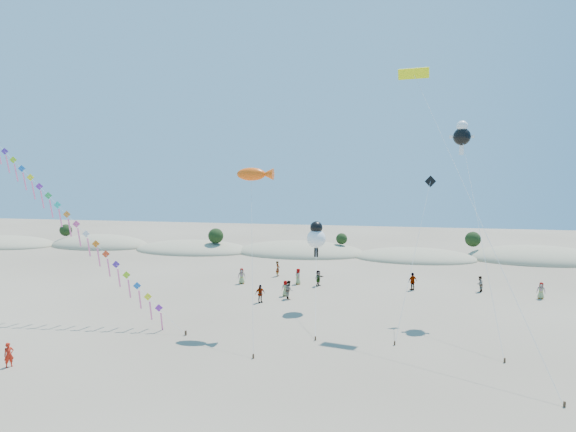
{
  "coord_description": "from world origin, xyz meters",
  "views": [
    {
      "loc": [
        10.46,
        -22.48,
        12.26
      ],
      "look_at": [
        3.9,
        14.0,
        8.55
      ],
      "focal_mm": 30.0,
      "sensor_mm": 36.0,
      "label": 1
    }
  ],
  "objects_px": {
    "kite_train": "(59,207)",
    "fish_kite": "(255,175)",
    "parafoil_kite": "(415,77)",
    "flyer_foreground": "(9,355)"
  },
  "relations": [
    {
      "from": "kite_train",
      "to": "fish_kite",
      "type": "relative_size",
      "value": 1.86
    },
    {
      "from": "parafoil_kite",
      "to": "flyer_foreground",
      "type": "relative_size",
      "value": 13.18
    },
    {
      "from": "kite_train",
      "to": "fish_kite",
      "type": "bearing_deg",
      "value": 1.81
    },
    {
      "from": "flyer_foreground",
      "to": "kite_train",
      "type": "bearing_deg",
      "value": 53.55
    },
    {
      "from": "fish_kite",
      "to": "parafoil_kite",
      "type": "xyz_separation_m",
      "value": [
        12.12,
        4.56,
        7.74
      ]
    },
    {
      "from": "fish_kite",
      "to": "parafoil_kite",
      "type": "distance_m",
      "value": 15.09
    },
    {
      "from": "fish_kite",
      "to": "flyer_foreground",
      "type": "height_order",
      "value": "fish_kite"
    },
    {
      "from": "kite_train",
      "to": "flyer_foreground",
      "type": "distance_m",
      "value": 13.73
    },
    {
      "from": "kite_train",
      "to": "flyer_foreground",
      "type": "height_order",
      "value": "kite_train"
    },
    {
      "from": "kite_train",
      "to": "flyer_foreground",
      "type": "relative_size",
      "value": 14.81
    }
  ]
}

